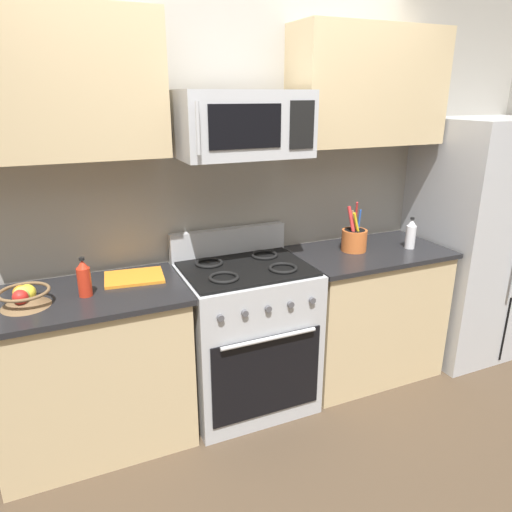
% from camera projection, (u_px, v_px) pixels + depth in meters
% --- Properties ---
extents(ground_plane, '(16.00, 16.00, 0.00)m').
position_uv_depth(ground_plane, '(298.00, 475.00, 2.47)').
color(ground_plane, '#473828').
extents(wall_back, '(8.00, 0.10, 2.60)m').
position_uv_depth(wall_back, '(222.00, 192.00, 2.99)').
color(wall_back, '#9E998E').
rests_on(wall_back, ground).
extents(counter_left, '(1.03, 0.62, 0.91)m').
position_uv_depth(counter_left, '(94.00, 370.00, 2.59)').
color(counter_left, tan).
rests_on(counter_left, ground).
extents(range_oven, '(0.76, 0.66, 1.09)m').
position_uv_depth(range_oven, '(246.00, 335.00, 2.93)').
color(range_oven, '#B2B5BA').
rests_on(range_oven, ground).
extents(counter_right, '(1.01, 0.62, 0.91)m').
position_uv_depth(counter_right, '(365.00, 312.00, 3.27)').
color(counter_right, tan).
rests_on(counter_right, ground).
extents(refrigerator, '(0.89, 0.73, 1.74)m').
position_uv_depth(refrigerator, '(478.00, 240.00, 3.49)').
color(refrigerator, '#B2B5BA').
rests_on(refrigerator, ground).
extents(microwave, '(0.71, 0.44, 0.35)m').
position_uv_depth(microwave, '(242.00, 124.00, 2.54)').
color(microwave, '#B2B5BA').
extents(upper_cabinets_left, '(1.02, 0.34, 0.70)m').
position_uv_depth(upper_cabinets_left, '(54.00, 85.00, 2.24)').
color(upper_cabinets_left, tan).
extents(upper_cabinets_right, '(1.00, 0.34, 0.70)m').
position_uv_depth(upper_cabinets_right, '(368.00, 87.00, 2.93)').
color(upper_cabinets_right, tan).
extents(utensil_crock, '(0.16, 0.16, 0.34)m').
position_uv_depth(utensil_crock, '(354.00, 239.00, 3.09)').
color(utensil_crock, '#D1662D').
rests_on(utensil_crock, counter_right).
extents(fruit_basket, '(0.24, 0.24, 0.11)m').
position_uv_depth(fruit_basket, '(24.00, 297.00, 2.28)').
color(fruit_basket, brown).
rests_on(fruit_basket, counter_left).
extents(cutting_board, '(0.35, 0.28, 0.02)m').
position_uv_depth(cutting_board, '(134.00, 277.00, 2.64)').
color(cutting_board, orange).
rests_on(cutting_board, counter_left).
extents(bottle_hot_sauce, '(0.07, 0.07, 0.21)m').
position_uv_depth(bottle_hot_sauce, '(84.00, 278.00, 2.39)').
color(bottle_hot_sauce, red).
rests_on(bottle_hot_sauce, counter_left).
extents(bottle_vinegar, '(0.07, 0.07, 0.21)m').
position_uv_depth(bottle_vinegar, '(411.00, 234.00, 3.14)').
color(bottle_vinegar, silver).
rests_on(bottle_vinegar, counter_right).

